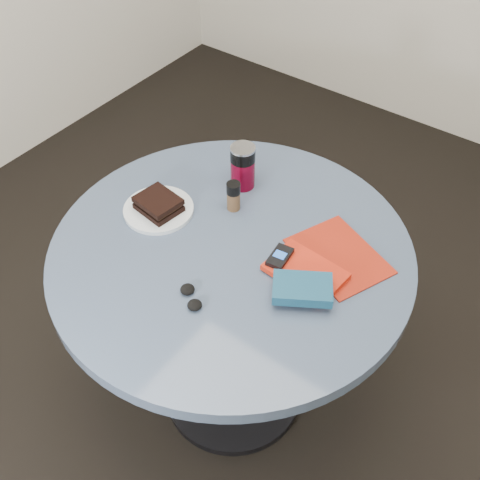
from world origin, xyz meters
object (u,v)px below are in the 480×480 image
Objects in this scene: plate at (159,210)px; mp3_player at (280,257)px; table at (232,287)px; magazine at (339,256)px; headphones at (191,297)px; pepper_grinder at (233,196)px; red_book at (305,272)px; sandwich at (158,204)px; novel at (302,289)px; soda_can at (243,166)px.

mp3_player is (0.40, 0.03, 0.02)m from plate.
mp3_player is (0.14, 0.03, 0.19)m from table.
headphones is at bearing -99.71° from magazine.
table is 10.84× the size of pepper_grinder.
mp3_player is (-0.08, -0.01, 0.01)m from red_book.
magazine is at bearing 45.31° from mp3_player.
sandwich reaches higher than novel.
mp3_player is 0.88× the size of headphones.
red_book reaches higher than magazine.
sandwich is (0.01, -0.00, 0.03)m from plate.
red_book is 1.33× the size of novel.
headphones is (0.03, -0.20, 0.17)m from table.
magazine is 0.17m from mp3_player.
headphones is (-0.23, -0.35, 0.01)m from magazine.
sandwich is 0.34m from headphones.
soda_can reaches higher than red_book.
novel is 1.71× the size of mp3_player.
plate is at bearing -140.55° from magazine.
novel is (-0.01, -0.18, 0.03)m from magazine.
plate is 1.45× the size of soda_can.
sandwich is 1.42× the size of pepper_grinder.
plate is 2.07× the size of headphones.
magazine reaches higher than table.
headphones is at bearing -123.08° from red_book.
sandwich reaches higher than plate.
novel reaches higher than magazine.
novel is at bearing -26.55° from pepper_grinder.
pepper_grinder is 0.38m from novel.
mp3_player is (-0.11, -0.12, 0.03)m from magazine.
table is at bearing 0.89° from plate.
pepper_grinder is at bearing -155.12° from magazine.
mp3_player reaches higher than magazine.
table is 11.55× the size of mp3_player.
headphones is (0.28, -0.20, -0.02)m from sandwich.
sandwich is 0.94× the size of soda_can.
plate is at bearing 144.99° from novel.
sandwich is 0.53m from magazine.
sandwich is at bearing 145.29° from novel.
pepper_grinder reaches higher than table.
table is at bearing -126.87° from magazine.
soda_can is 0.34m from mp3_player.
novel is (0.25, -0.03, 0.20)m from table.
pepper_grinder is at bearing 39.78° from plate.
soda_can reaches higher than pepper_grinder.
headphones is at bearing -82.50° from table.
novel is at bearing -35.48° from soda_can.
soda_can reaches higher than magazine.
soda_can reaches higher than plate.
sandwich is (-0.25, -0.01, 0.20)m from table.
table is 10.19× the size of headphones.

